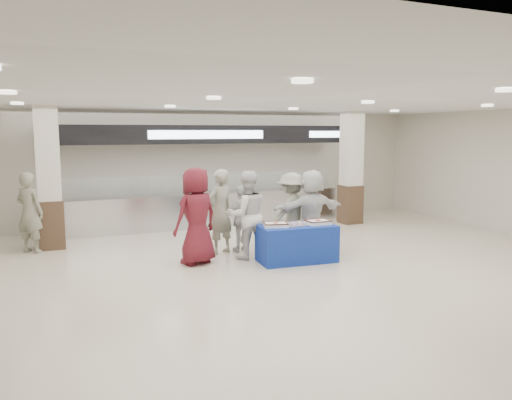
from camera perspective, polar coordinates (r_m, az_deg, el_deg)
name	(u,v)px	position (r m, az deg, el deg)	size (l,w,h in m)	color
ground	(294,277)	(9.22, 4.38, -8.79)	(14.00, 14.00, 0.00)	beige
serving_line	(205,185)	(13.92, -5.87, 1.72)	(8.70, 0.85, 2.80)	silver
column_left	(49,181)	(12.07, -22.58, 1.99)	(0.55, 0.55, 3.20)	#3C281B
column_right	(351,170)	(14.54, 10.81, 3.35)	(0.55, 0.55, 3.20)	#3C281B
display_table	(297,243)	(10.22, 4.67, -4.96)	(1.55, 0.78, 0.75)	#163498
sheet_cake_left	(276,224)	(9.96, 2.26, -2.79)	(0.55, 0.48, 0.10)	white
sheet_cake_right	(318,222)	(10.30, 7.09, -2.48)	(0.48, 0.38, 0.10)	white
cupcake_tray	(296,224)	(10.10, 4.58, -2.74)	(0.47, 0.37, 0.07)	#A9A8AD
civilian_maroon	(196,216)	(9.97, -6.84, -1.82)	(0.95, 0.62, 1.94)	maroon
soldier_a	(220,212)	(10.79, -4.14, -1.33)	(0.67, 0.44, 1.84)	gray
chef_tall	(247,215)	(10.34, -1.06, -1.72)	(0.89, 0.70, 1.84)	silver
chef_short	(242,219)	(10.94, -1.59, -2.17)	(0.86, 0.36, 1.46)	silver
soldier_b	(291,212)	(11.11, 4.05, -1.33)	(1.12, 0.64, 1.73)	gray
civilian_white	(311,211)	(10.99, 6.35, -1.24)	(1.68, 0.54, 1.81)	white
soldier_bg	(30,212)	(11.90, -24.44, -1.29)	(0.65, 0.43, 1.78)	gray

